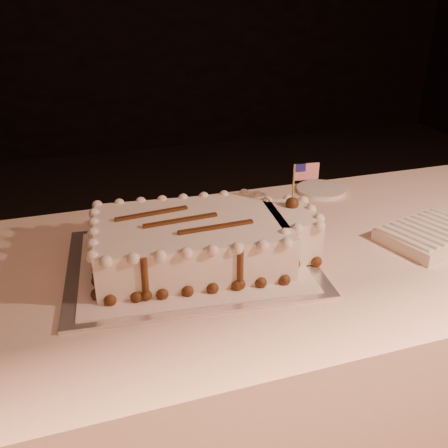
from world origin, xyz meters
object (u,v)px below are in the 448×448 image
object	(u,v)px
sheet_cake	(203,239)
napkin_stack	(430,235)
side_plate	(321,190)
banquet_table	(327,358)
cake_board	(191,262)

from	to	relation	value
sheet_cake	napkin_stack	xyz separation A→B (m)	(0.57, -0.07, -0.04)
napkin_stack	side_plate	distance (m)	0.40
banquet_table	sheet_cake	bearing A→B (deg)	179.14
sheet_cake	cake_board	bearing A→B (deg)	174.11
banquet_table	cake_board	bearing A→B (deg)	178.76
sheet_cake	side_plate	size ratio (longest dim) A/B	3.57
cake_board	sheet_cake	world-z (taller)	sheet_cake
cake_board	side_plate	distance (m)	0.59
banquet_table	side_plate	bearing A→B (deg)	70.25
banquet_table	cake_board	world-z (taller)	cake_board
banquet_table	sheet_cake	world-z (taller)	sheet_cake
cake_board	napkin_stack	xyz separation A→B (m)	(0.60, -0.08, 0.01)
cake_board	sheet_cake	size ratio (longest dim) A/B	1.03
napkin_stack	side_plate	xyz separation A→B (m)	(-0.10, 0.38, -0.01)
side_plate	napkin_stack	bearing A→B (deg)	-75.60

